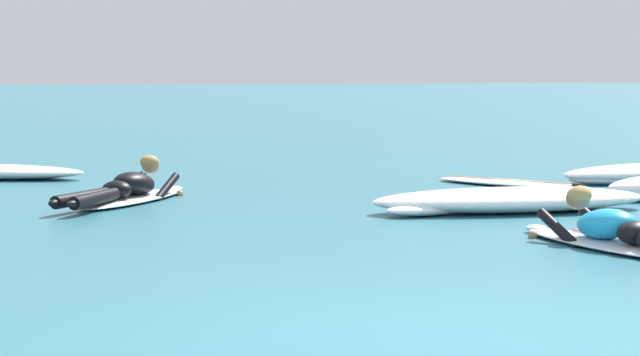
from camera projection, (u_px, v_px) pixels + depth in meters
The scene contains 5 objects.
ground_plane at pixel (270, 176), 17.11m from camera, with size 120.00×120.00×0.00m, color #2D6B7A.
surfer_near at pixel (617, 233), 10.49m from camera, with size 1.20×2.48×0.53m.
surfer_far at pixel (127, 191), 13.87m from camera, with size 1.63×2.53×0.53m.
drifting_surfboard at pixel (513, 183), 15.75m from camera, with size 1.87×1.93×0.16m.
whitewater_mid_right at pixel (510, 200), 13.08m from camera, with size 3.00×1.09×0.25m.
Camera 1 is at (-1.85, -6.94, 1.60)m, focal length 70.39 mm.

